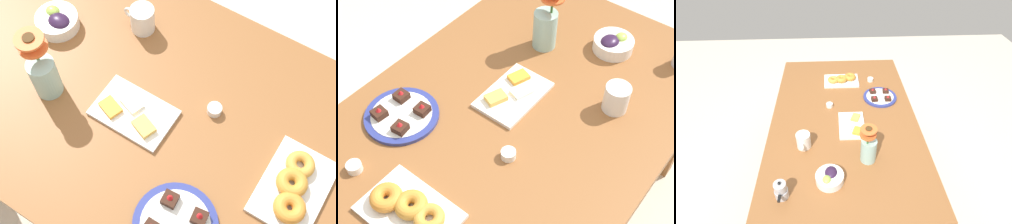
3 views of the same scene
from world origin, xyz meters
TOP-DOWN VIEW (x-y plane):
  - ground_plane at (0.00, 0.00)m, footprint 6.00×6.00m
  - dining_table at (0.00, 0.00)m, footprint 1.60×1.00m
  - coffee_mug at (0.27, -0.26)m, footprint 0.12×0.09m
  - grape_bowl at (0.53, -0.10)m, footprint 0.15×0.15m
  - cheese_platter at (0.10, 0.05)m, footprint 0.26×0.17m
  - croissant_platter at (-0.44, 0.01)m, footprint 0.19×0.28m
  - jam_cup_honey at (-0.12, -0.10)m, footprint 0.05×0.05m
  - dessert_plate at (-0.20, 0.28)m, footprint 0.25×0.25m
  - flower_vase at (0.39, 0.12)m, footprint 0.11×0.10m

SIDE VIEW (x-z plane):
  - ground_plane at x=0.00m, z-range 0.00..0.00m
  - dining_table at x=0.00m, z-range 0.28..1.02m
  - cheese_platter at x=0.10m, z-range 0.73..0.77m
  - dessert_plate at x=-0.20m, z-range 0.72..0.78m
  - jam_cup_honey at x=-0.12m, z-range 0.74..0.77m
  - croissant_platter at x=-0.44m, z-range 0.73..0.79m
  - grape_bowl at x=0.53m, z-range 0.74..0.80m
  - coffee_mug at x=0.27m, z-range 0.74..0.84m
  - flower_vase at x=0.39m, z-range 0.70..0.97m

